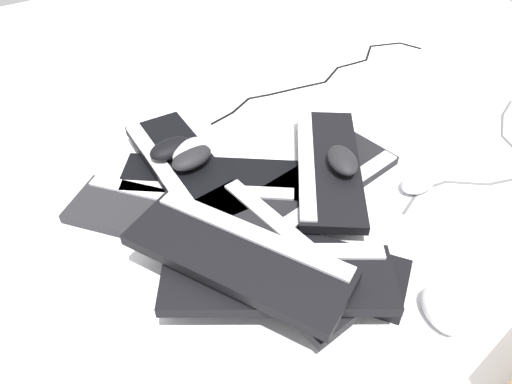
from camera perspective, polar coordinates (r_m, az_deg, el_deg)
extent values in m
plane|color=white|center=(1.16, -0.33, -3.21)|extent=(3.20, 3.20, 0.00)
cube|color=black|center=(1.06, 5.12, -7.80)|extent=(0.44, 0.38, 0.02)
cube|color=silver|center=(1.02, 4.20, -9.54)|extent=(0.36, 0.28, 0.01)
cube|color=black|center=(1.24, 7.25, 0.98)|extent=(0.22, 0.46, 0.02)
cube|color=silver|center=(1.20, 9.26, 0.18)|extent=(0.11, 0.42, 0.01)
cube|color=black|center=(1.25, -5.28, 1.46)|extent=(0.38, 0.44, 0.02)
cube|color=silver|center=(1.20, -5.70, 0.23)|extent=(0.28, 0.36, 0.01)
cube|color=#232326|center=(1.16, -10.73, -2.94)|extent=(0.43, 0.40, 0.02)
cube|color=silver|center=(1.19, -9.66, -0.60)|extent=(0.34, 0.30, 0.01)
cube|color=black|center=(1.03, 1.69, -6.93)|extent=(0.46, 0.20, 0.02)
cube|color=silver|center=(1.05, 4.05, -4.90)|extent=(0.42, 0.09, 0.01)
cube|color=black|center=(0.95, 2.51, -9.97)|extent=(0.36, 0.45, 0.02)
cube|color=silver|center=(0.98, 2.42, -6.82)|extent=(0.25, 0.37, 0.01)
cube|color=black|center=(1.25, 8.29, 2.99)|extent=(0.45, 0.37, 0.02)
cube|color=silver|center=(1.23, 5.76, 3.63)|extent=(0.36, 0.27, 0.01)
cube|color=black|center=(1.24, -8.14, 2.89)|extent=(0.44, 0.16, 0.02)
cube|color=silver|center=(1.22, -10.60, 2.56)|extent=(0.42, 0.05, 0.01)
cube|color=black|center=(0.95, -2.18, -7.47)|extent=(0.46, 0.34, 0.02)
cube|color=silver|center=(0.97, -0.48, -4.69)|extent=(0.39, 0.23, 0.01)
ellipsoid|color=#B7B7BC|center=(1.04, 20.36, -12.53)|extent=(0.13, 0.10, 0.04)
ellipsoid|color=black|center=(1.21, -7.36, 3.91)|extent=(0.09, 0.12, 0.04)
ellipsoid|color=black|center=(1.21, 9.86, 3.61)|extent=(0.13, 0.10, 0.04)
ellipsoid|color=#B7B7BC|center=(1.29, 18.08, 1.14)|extent=(0.08, 0.12, 0.04)
ellipsoid|color=#B7B7BC|center=(1.23, -7.56, 4.71)|extent=(0.11, 0.13, 0.04)
ellipsoid|color=black|center=(1.25, -9.78, 4.93)|extent=(0.08, 0.12, 0.04)
cylinder|color=black|center=(1.48, -3.88, 8.52)|extent=(0.03, 0.08, 0.01)
cylinder|color=black|center=(1.53, -1.75, 9.96)|extent=(0.05, 0.08, 0.01)
cylinder|color=black|center=(1.57, 0.39, 10.95)|extent=(0.02, 0.07, 0.01)
cylinder|color=black|center=(1.60, 3.18, 11.50)|extent=(0.02, 0.09, 0.01)
cylinder|color=black|center=(1.64, 6.34, 12.13)|extent=(0.03, 0.10, 0.01)
cylinder|color=black|center=(1.71, 8.63, 13.19)|extent=(0.06, 0.10, 0.01)
cylinder|color=black|center=(1.77, 10.18, 14.10)|extent=(0.01, 0.06, 0.01)
cylinder|color=black|center=(1.80, 11.78, 14.44)|extent=(0.01, 0.06, 0.01)
cylinder|color=black|center=(1.87, 12.74, 15.32)|extent=(0.08, 0.09, 0.01)
cylinder|color=black|center=(1.94, 14.58, 16.06)|extent=(0.04, 0.11, 0.01)
cylinder|color=black|center=(1.95, 17.22, 15.74)|extent=(0.07, 0.04, 0.01)
sphere|color=black|center=(1.45, -5.09, 7.86)|extent=(0.01, 0.01, 0.01)
sphere|color=black|center=(1.50, -2.69, 9.16)|extent=(0.01, 0.01, 0.01)
sphere|color=black|center=(1.56, -0.84, 10.72)|extent=(0.01, 0.01, 0.01)
sphere|color=black|center=(1.58, 1.62, 11.16)|extent=(0.01, 0.01, 0.01)
sphere|color=black|center=(1.62, 4.72, 11.83)|extent=(0.01, 0.01, 0.01)
sphere|color=black|center=(1.66, 7.91, 12.43)|extent=(0.01, 0.01, 0.01)
sphere|color=black|center=(1.75, 9.31, 13.92)|extent=(0.01, 0.01, 0.01)
sphere|color=black|center=(1.79, 11.04, 14.28)|extent=(0.01, 0.01, 0.01)
sphere|color=black|center=(1.82, 12.50, 14.60)|extent=(0.01, 0.01, 0.01)
sphere|color=black|center=(1.91, 12.97, 16.00)|extent=(0.01, 0.01, 0.01)
sphere|color=black|center=(1.96, 16.14, 16.11)|extent=(0.01, 0.01, 0.01)
sphere|color=black|center=(1.94, 18.31, 15.37)|extent=(0.01, 0.01, 0.01)
cylinder|color=#59595B|center=(1.25, 17.35, -0.98)|extent=(0.05, 0.09, 0.01)
cylinder|color=#59595B|center=(1.31, 19.52, 0.73)|extent=(0.02, 0.08, 0.01)
cylinder|color=#59595B|center=(1.35, 23.01, 1.04)|extent=(0.07, 0.09, 0.01)
cylinder|color=#59595B|center=(1.40, 26.44, 1.18)|extent=(0.03, 0.08, 0.01)
cylinder|color=#59595B|center=(1.61, 26.37, 6.93)|extent=(0.07, 0.09, 0.01)
cylinder|color=#59595B|center=(1.69, 26.76, 8.63)|extent=(0.04, 0.09, 0.01)
sphere|color=#59595B|center=(1.22, 16.55, -2.26)|extent=(0.01, 0.01, 0.01)
sphere|color=#59595B|center=(1.29, 18.10, 0.24)|extent=(0.01, 0.01, 0.01)
sphere|color=#59595B|center=(1.34, 20.89, 1.20)|extent=(0.01, 0.01, 0.01)
sphere|color=#59595B|center=(1.37, 25.08, 0.88)|extent=(0.01, 0.01, 0.01)
sphere|color=#59595B|center=(1.56, 26.34, 5.84)|extent=(0.01, 0.01, 0.01)
sphere|color=#59595B|center=(1.66, 26.39, 7.97)|extent=(0.01, 0.01, 0.01)
sphere|color=#59595B|center=(1.73, 27.12, 9.27)|extent=(0.01, 0.01, 0.01)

